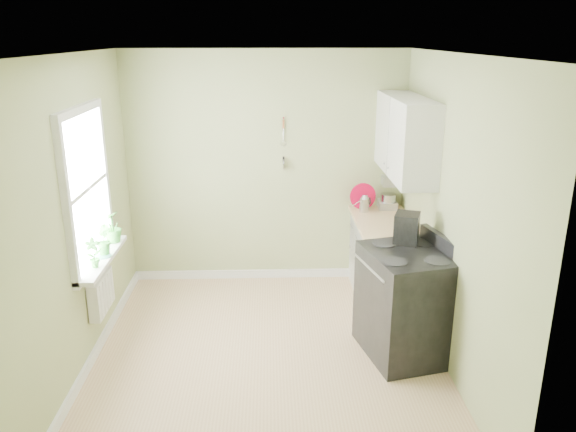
{
  "coord_description": "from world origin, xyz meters",
  "views": [
    {
      "loc": [
        0.04,
        -4.53,
        2.84
      ],
      "look_at": [
        0.21,
        0.55,
        1.19
      ],
      "focal_mm": 35.0,
      "sensor_mm": 36.0,
      "label": 1
    }
  ],
  "objects_px": {
    "stove": "(407,303)",
    "kettle": "(364,203)",
    "stand_mixer": "(387,192)",
    "coffee_maker": "(406,234)"
  },
  "relations": [
    {
      "from": "stand_mixer",
      "to": "kettle",
      "type": "distance_m",
      "value": 0.36
    },
    {
      "from": "stand_mixer",
      "to": "kettle",
      "type": "relative_size",
      "value": 2.12
    },
    {
      "from": "stove",
      "to": "stand_mixer",
      "type": "relative_size",
      "value": 2.71
    },
    {
      "from": "stand_mixer",
      "to": "kettle",
      "type": "height_order",
      "value": "stand_mixer"
    },
    {
      "from": "stove",
      "to": "kettle",
      "type": "bearing_deg",
      "value": 96.15
    },
    {
      "from": "stove",
      "to": "kettle",
      "type": "height_order",
      "value": "stove"
    },
    {
      "from": "stove",
      "to": "coffee_maker",
      "type": "height_order",
      "value": "coffee_maker"
    },
    {
      "from": "stove",
      "to": "kettle",
      "type": "xyz_separation_m",
      "value": [
        -0.16,
        1.51,
        0.5
      ]
    },
    {
      "from": "stove",
      "to": "kettle",
      "type": "distance_m",
      "value": 1.6
    },
    {
      "from": "stove",
      "to": "coffee_maker",
      "type": "bearing_deg",
      "value": 86.4
    }
  ]
}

